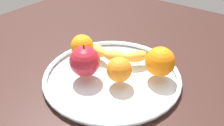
# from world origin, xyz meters

# --- Properties ---
(ground_plane) EXTENTS (1.26, 1.26, 0.04)m
(ground_plane) POSITION_xyz_m (0.00, 0.00, -0.02)
(ground_plane) COLOR #311B17
(fruit_bowl) EXTENTS (0.35, 0.35, 0.02)m
(fruit_bowl) POSITION_xyz_m (0.00, 0.00, 0.01)
(fruit_bowl) COLOR silver
(fruit_bowl) RESTS_ON ground_plane
(banana) EXTENTS (0.17, 0.10, 0.03)m
(banana) POSITION_xyz_m (-0.03, 0.06, 0.03)
(banana) COLOR yellow
(banana) RESTS_ON fruit_bowl
(apple) EXTENTS (0.08, 0.08, 0.08)m
(apple) POSITION_xyz_m (-0.05, -0.04, 0.06)
(apple) COLOR #AA1E2C
(apple) RESTS_ON fruit_bowl
(orange_center) EXTENTS (0.06, 0.06, 0.06)m
(orange_center) POSITION_xyz_m (0.03, -0.01, 0.05)
(orange_center) COLOR orange
(orange_center) RESTS_ON fruit_bowl
(orange_front_right) EXTENTS (0.07, 0.07, 0.07)m
(orange_front_right) POSITION_xyz_m (0.10, 0.07, 0.06)
(orange_front_right) COLOR orange
(orange_front_right) RESTS_ON fruit_bowl
(orange_back_right) EXTENTS (0.06, 0.06, 0.06)m
(orange_back_right) POSITION_xyz_m (-0.12, 0.02, 0.05)
(orange_back_right) COLOR orange
(orange_back_right) RESTS_ON fruit_bowl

